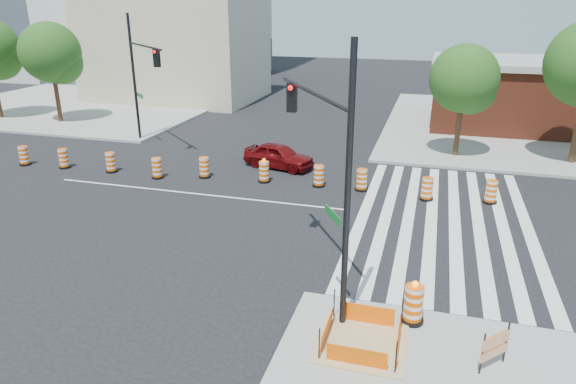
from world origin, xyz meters
name	(u,v)px	position (x,y,z in m)	size (l,w,h in m)	color
ground	(194,194)	(0.00, 0.00, 0.00)	(120.00, 120.00, 0.00)	black
sidewalk_ne	(552,129)	(18.00, 18.00, 0.07)	(22.00, 22.00, 0.15)	gray
sidewalk_nw	(96,102)	(-18.00, 18.00, 0.07)	(22.00, 22.00, 0.15)	gray
crosswalk_east	(443,220)	(10.95, 0.00, 0.01)	(6.75, 13.50, 0.01)	silver
lane_centerline	(194,193)	(0.00, 0.00, 0.01)	(14.00, 0.12, 0.01)	silver
excavation_pit	(362,341)	(9.00, -9.00, 0.22)	(2.20, 2.20, 0.90)	tan
brick_storefront	(558,96)	(18.00, 18.00, 2.32)	(16.50, 8.50, 4.60)	maroon
beige_midrise	(176,41)	(-12.00, 22.00, 5.00)	(14.00, 10.00, 10.00)	#C4B696
red_coupe	(279,156)	(2.57, 4.82, 0.64)	(1.52, 3.77, 1.29)	#5E0809
signal_pole_se	(326,150)	(7.53, -6.95, 4.54)	(3.11, 4.78, 7.38)	black
signal_pole_nw	(140,69)	(-6.35, 6.76, 4.59)	(4.26, 3.90, 7.46)	black
pit_drum	(413,305)	(10.15, -7.66, 0.67)	(0.63, 0.63, 1.25)	black
barricade	(495,346)	(12.08, -9.03, 0.75)	(0.67, 0.70, 1.09)	#ED5704
tree_north_b	(52,56)	(-15.54, 10.55, 4.69)	(4.11, 4.11, 6.99)	#382314
tree_north_c	(464,83)	(11.58, 9.35, 4.16)	(3.65, 3.65, 6.20)	#382314
median_drum_0	(24,156)	(-10.63, 1.48, 0.48)	(0.60, 0.60, 1.02)	black
median_drum_1	(64,159)	(-8.25, 1.62, 0.48)	(0.60, 0.60, 1.02)	black
median_drum_2	(111,163)	(-5.47, 1.72, 0.48)	(0.60, 0.60, 1.02)	black
median_drum_3	(157,169)	(-2.71, 1.52, 0.48)	(0.60, 0.60, 1.02)	black
median_drum_4	(204,168)	(-0.50, 2.25, 0.48)	(0.60, 0.60, 1.02)	black
median_drum_5	(264,172)	(2.56, 2.43, 0.49)	(0.60, 0.60, 1.18)	black
median_drum_6	(319,177)	(5.25, 2.55, 0.48)	(0.60, 0.60, 1.02)	black
median_drum_7	(362,180)	(7.27, 2.57, 0.48)	(0.60, 0.60, 1.02)	black
median_drum_8	(427,190)	(10.22, 2.14, 0.48)	(0.60, 0.60, 1.02)	black
median_drum_9	(491,193)	(12.89, 2.53, 0.48)	(0.60, 0.60, 1.02)	black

